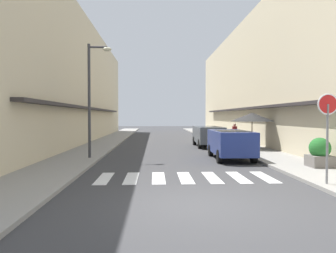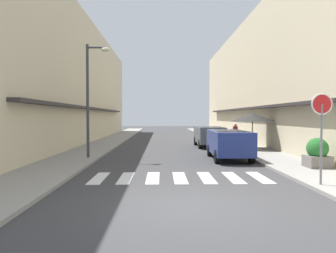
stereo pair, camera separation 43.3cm
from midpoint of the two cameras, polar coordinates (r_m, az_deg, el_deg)
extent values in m
plane|color=#38383A|center=(25.02, 0.80, -3.19)|extent=(94.45, 94.45, 0.00)
cube|color=gray|center=(25.35, -10.74, -3.02)|extent=(2.54, 60.10, 0.12)
cube|color=gray|center=(25.70, 12.19, -2.96)|extent=(2.54, 60.10, 0.12)
cube|color=beige|center=(27.40, -18.27, 7.63)|extent=(5.00, 40.64, 10.00)
cube|color=#332D2D|center=(26.59, -12.54, 3.10)|extent=(0.50, 28.45, 0.16)
cube|color=beige|center=(27.97, 19.32, 7.78)|extent=(5.00, 40.64, 10.27)
cube|color=#332D2D|center=(26.98, 13.78, 3.07)|extent=(0.50, 28.45, 0.16)
cube|color=silver|center=(11.59, -11.16, -9.02)|extent=(0.45, 2.20, 0.01)
cube|color=silver|center=(11.47, -6.42, -9.11)|extent=(0.45, 2.20, 0.01)
cube|color=silver|center=(11.42, -1.61, -9.15)|extent=(0.45, 2.20, 0.01)
cube|color=silver|center=(11.45, 3.21, -9.12)|extent=(0.45, 2.20, 0.01)
cube|color=silver|center=(11.57, 7.97, -9.03)|extent=(0.45, 2.20, 0.01)
cube|color=silver|center=(11.75, 12.60, -8.88)|extent=(0.45, 2.20, 0.01)
cube|color=silver|center=(12.01, 17.06, -8.68)|extent=(0.45, 2.20, 0.01)
cube|color=navy|center=(16.44, 11.54, -2.74)|extent=(1.84, 4.14, 1.13)
cube|color=black|center=(16.22, 11.70, -1.72)|extent=(1.52, 2.33, 0.56)
cylinder|color=black|center=(17.68, 8.12, -4.24)|extent=(0.23, 0.64, 0.64)
cylinder|color=black|center=(17.97, 13.16, -4.17)|extent=(0.23, 0.64, 0.64)
cylinder|color=black|center=(15.02, 9.57, -5.32)|extent=(0.23, 0.64, 0.64)
cylinder|color=black|center=(15.36, 15.45, -5.20)|extent=(0.23, 0.64, 0.64)
cube|color=#4C5156|center=(23.07, 7.84, -1.42)|extent=(1.76, 4.26, 1.13)
cube|color=black|center=(22.84, 7.92, -0.69)|extent=(1.48, 2.39, 0.56)
cylinder|color=black|center=(24.38, 5.46, -2.57)|extent=(0.22, 0.64, 0.64)
cylinder|color=black|center=(24.62, 9.14, -2.54)|extent=(0.22, 0.64, 0.64)
cylinder|color=black|center=(21.61, 6.34, -3.14)|extent=(0.22, 0.64, 0.64)
cylinder|color=black|center=(21.87, 10.48, -3.10)|extent=(0.22, 0.64, 0.64)
cylinder|color=slate|center=(10.76, 26.71, -2.88)|extent=(0.07, 0.07, 2.43)
cylinder|color=red|center=(10.73, 26.80, 3.60)|extent=(0.64, 0.03, 0.64)
torus|color=white|center=(10.73, 26.80, 3.60)|extent=(0.65, 0.05, 0.65)
cylinder|color=#38383D|center=(16.42, -13.41, 4.42)|extent=(0.14, 0.14, 5.64)
cylinder|color=#38383D|center=(16.67, -11.92, 13.64)|extent=(0.90, 0.10, 0.10)
ellipsoid|color=beige|center=(16.58, -10.35, 13.37)|extent=(0.44, 0.28, 0.20)
cylinder|color=#262626|center=(21.17, 15.36, -3.75)|extent=(0.48, 0.48, 0.06)
cylinder|color=#4C3823|center=(21.10, 15.38, -1.10)|extent=(0.06, 0.06, 2.02)
cone|color=black|center=(21.08, 15.41, 1.64)|extent=(2.80, 2.80, 0.55)
cube|color=slate|center=(14.40, 25.86, -5.64)|extent=(0.89, 0.89, 0.47)
sphere|color=#236628|center=(14.34, 25.89, -3.53)|extent=(0.85, 0.85, 0.85)
cylinder|color=#282B33|center=(22.38, 12.45, -2.52)|extent=(0.26, 0.26, 0.77)
cylinder|color=maroon|center=(22.34, 12.46, -0.75)|extent=(0.34, 0.34, 0.61)
sphere|color=tan|center=(22.32, 12.47, 0.30)|extent=(0.21, 0.21, 0.21)
camera|label=1|loc=(0.22, -89.40, 0.02)|focal=34.17mm
camera|label=2|loc=(0.22, 90.60, -0.02)|focal=34.17mm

